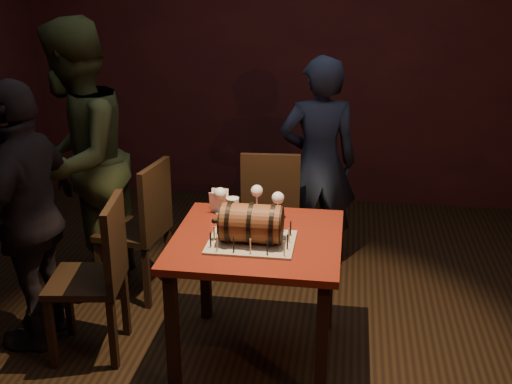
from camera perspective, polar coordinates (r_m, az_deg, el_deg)
room_shell at (r=3.32m, az=0.61°, el=6.97°), size 5.04×5.04×2.80m
pub_table at (r=3.49m, az=0.09°, el=-5.65°), size 0.90×0.90×0.75m
cake_board at (r=3.36m, az=-0.41°, el=-4.49°), size 0.45×0.35×0.01m
barrel_cake at (r=3.32m, az=-0.42°, el=-2.80°), size 0.37×0.22×0.22m
birthday_candles at (r=3.34m, az=-0.41°, el=-3.76°), size 0.40×0.30×0.09m
wine_glass_left at (r=3.71m, az=-3.21°, el=-0.25°), size 0.07×0.07×0.16m
wine_glass_mid at (r=3.74m, az=0.07°, el=-0.01°), size 0.07×0.07×0.16m
wine_glass_right at (r=3.64m, az=1.96°, el=-0.64°), size 0.07×0.07×0.16m
pint_of_ale at (r=3.59m, az=-2.08°, el=-1.71°), size 0.07×0.07×0.15m
menu_card at (r=3.75m, az=-3.32°, el=-0.85°), size 0.10×0.05×0.13m
chair_back at (r=4.48m, az=1.33°, el=-1.24°), size 0.43×0.43×0.93m
chair_left_rear at (r=4.27m, az=-10.01°, el=-2.70°), size 0.46×0.46×0.93m
chair_left_front at (r=3.70m, az=-13.76°, el=-6.74°), size 0.45×0.45×0.93m
person_back at (r=4.59m, az=5.57°, el=2.49°), size 0.63×0.49×1.54m
person_left_rear at (r=4.32m, az=-15.59°, el=2.64°), size 0.69×0.89×1.83m
person_left_front at (r=3.83m, az=-19.47°, el=-2.10°), size 0.43×0.94×1.57m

